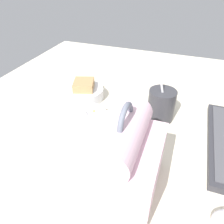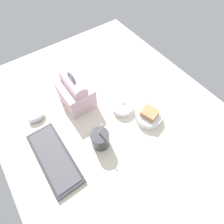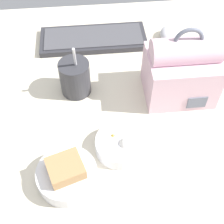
{
  "view_description": "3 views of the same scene",
  "coord_description": "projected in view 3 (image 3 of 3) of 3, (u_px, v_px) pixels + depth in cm",
  "views": [
    {
      "loc": [
        46.08,
        18.05,
        43.52
      ],
      "look_at": [
        -2.42,
        0.42,
        7.0
      ],
      "focal_mm": 35.0,
      "sensor_mm": 36.0,
      "label": 1
    },
    {
      "loc": [
        -40.21,
        27.36,
        80.2
      ],
      "look_at": [
        -2.42,
        0.42,
        7.0
      ],
      "focal_mm": 28.0,
      "sensor_mm": 36.0,
      "label": 2
    },
    {
      "loc": [
        -7.07,
        -46.9,
        66.72
      ],
      "look_at": [
        -2.42,
        0.42,
        7.0
      ],
      "focal_mm": 50.0,
      "sensor_mm": 36.0,
      "label": 3
    }
  ],
  "objects": [
    {
      "name": "bento_bowl_sandwich",
      "position": [
        67.0,
        174.0,
        0.68
      ],
      "size": [
        13.44,
        13.44,
        6.91
      ],
      "color": "silver",
      "rests_on": "desk_surface"
    },
    {
      "name": "soup_cup",
      "position": [
        75.0,
        77.0,
        0.84
      ],
      "size": [
        8.23,
        8.23,
        16.37
      ],
      "color": "#333338",
      "rests_on": "desk_surface"
    },
    {
      "name": "computer_mouse",
      "position": [
        170.0,
        35.0,
        1.0
      ],
      "size": [
        5.95,
        9.0,
        3.68
      ],
      "color": "silver",
      "rests_on": "desk_surface"
    },
    {
      "name": "desk_surface",
      "position": [
        121.0,
        127.0,
        0.81
      ],
      "size": [
        140.0,
        110.0,
        2.0
      ],
      "color": "beige",
      "rests_on": "ground"
    },
    {
      "name": "bento_bowl_snacks",
      "position": [
        120.0,
        144.0,
        0.74
      ],
      "size": [
        11.71,
        11.71,
        4.99
      ],
      "color": "silver",
      "rests_on": "desk_surface"
    },
    {
      "name": "lunch_bag",
      "position": [
        181.0,
        71.0,
        0.81
      ],
      "size": [
        18.11,
        14.55,
        21.49
      ],
      "color": "beige",
      "rests_on": "desk_surface"
    },
    {
      "name": "keyboard",
      "position": [
        93.0,
        39.0,
        1.0
      ],
      "size": [
        33.83,
        13.21,
        2.1
      ],
      "color": "#2D2D33",
      "rests_on": "desk_surface"
    }
  ]
}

